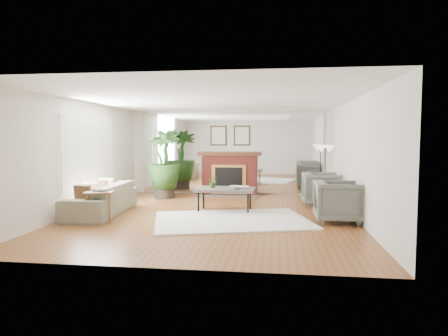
# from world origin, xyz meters

# --- Properties ---
(ground) EXTENTS (7.00, 7.00, 0.00)m
(ground) POSITION_xyz_m (0.00, 0.00, 0.00)
(ground) COLOR brown
(ground) RESTS_ON ground
(wall_left) EXTENTS (0.02, 7.00, 2.50)m
(wall_left) POSITION_xyz_m (-2.99, 0.00, 1.25)
(wall_left) COLOR silver
(wall_left) RESTS_ON ground
(wall_right) EXTENTS (0.02, 7.00, 2.50)m
(wall_right) POSITION_xyz_m (2.99, 0.00, 1.25)
(wall_right) COLOR silver
(wall_right) RESTS_ON ground
(wall_back) EXTENTS (6.00, 0.02, 2.50)m
(wall_back) POSITION_xyz_m (0.00, 3.49, 1.25)
(wall_back) COLOR silver
(wall_back) RESTS_ON ground
(mirror_panel) EXTENTS (5.40, 0.04, 2.40)m
(mirror_panel) POSITION_xyz_m (0.00, 3.47, 1.25)
(mirror_panel) COLOR silver
(mirror_panel) RESTS_ON wall_back
(window_panel) EXTENTS (0.04, 2.40, 1.50)m
(window_panel) POSITION_xyz_m (-2.96, 0.40, 1.35)
(window_panel) COLOR #B2E09E
(window_panel) RESTS_ON wall_left
(fireplace) EXTENTS (1.85, 0.83, 2.05)m
(fireplace) POSITION_xyz_m (0.00, 3.26, 0.66)
(fireplace) COLOR maroon
(fireplace) RESTS_ON ground
(area_rug) EXTENTS (3.52, 2.92, 0.03)m
(area_rug) POSITION_xyz_m (0.47, -0.44, 0.02)
(area_rug) COLOR white
(area_rug) RESTS_ON ground
(coffee_table) EXTENTS (1.36, 0.82, 0.54)m
(coffee_table) POSITION_xyz_m (0.20, 0.61, 0.49)
(coffee_table) COLOR #584D45
(coffee_table) RESTS_ON ground
(sofa) EXTENTS (1.03, 2.37, 0.68)m
(sofa) POSITION_xyz_m (-2.45, -0.10, 0.34)
(sofa) COLOR gray
(sofa) RESTS_ON ground
(armchair_back) EXTENTS (0.93, 0.91, 0.83)m
(armchair_back) POSITION_xyz_m (2.49, 1.74, 0.41)
(armchair_back) COLOR slate
(armchair_back) RESTS_ON ground
(armchair_front) EXTENTS (0.92, 0.89, 0.83)m
(armchair_front) POSITION_xyz_m (2.60, -0.27, 0.42)
(armchair_front) COLOR slate
(armchair_front) RESTS_ON ground
(side_table) EXTENTS (0.67, 0.67, 0.62)m
(side_table) POSITION_xyz_m (-2.14, -0.83, 0.52)
(side_table) COLOR brown
(side_table) RESTS_ON ground
(potted_ficus) EXTENTS (1.13, 1.13, 1.93)m
(potted_ficus) POSITION_xyz_m (-1.74, 2.45, 1.03)
(potted_ficus) COLOR black
(potted_ficus) RESTS_ON ground
(floor_lamp) EXTENTS (0.48, 0.27, 1.49)m
(floor_lamp) POSITION_xyz_m (2.70, 2.85, 1.27)
(floor_lamp) COLOR black
(floor_lamp) RESTS_ON ground
(tabletop_plant) EXTENTS (0.28, 0.25, 0.27)m
(tabletop_plant) POSITION_xyz_m (-0.08, 0.66, 0.67)
(tabletop_plant) COLOR #2F5A21
(tabletop_plant) RESTS_ON coffee_table
(fruit_bowl) EXTENTS (0.31, 0.31, 0.07)m
(fruit_bowl) POSITION_xyz_m (0.45, 0.47, 0.57)
(fruit_bowl) COLOR brown
(fruit_bowl) RESTS_ON coffee_table
(book) EXTENTS (0.23, 0.30, 0.02)m
(book) POSITION_xyz_m (0.53, 0.81, 0.55)
(book) COLOR brown
(book) RESTS_ON coffee_table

